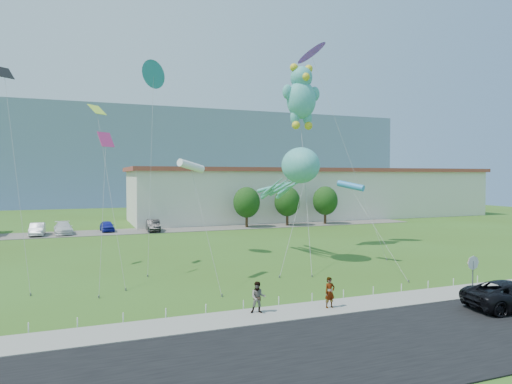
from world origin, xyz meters
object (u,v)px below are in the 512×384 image
Objects in this scene: warehouse at (316,193)px; octopus_kite at (294,174)px; pedestrian_right at (258,297)px; parked_car_black at (153,225)px; stop_sign at (473,267)px; parked_car_blue at (107,226)px; teddy_bear_kite at (301,95)px; pedestrian_left at (330,292)px; parked_car_white at (63,228)px; parked_car_silver at (37,229)px.

octopus_kite reaches higher than warehouse.
parked_car_black is at bearing 109.16° from pedestrian_right.
stop_sign is at bearing -108.90° from warehouse.
teddy_bear_kite is at bearing -54.82° from parked_car_blue.
teddy_bear_kite is at bearing 76.98° from pedestrian_right.
parked_car_black is (-28.37, -9.91, -3.35)m from warehouse.
warehouse is 13.98× the size of parked_car_black.
stop_sign is at bearing 11.05° from pedestrian_right.
pedestrian_left reaches higher than parked_car_black.
parked_car_white is 1.27× the size of parked_car_blue.
octopus_kite reaches higher than parked_car_white.
pedestrian_left is 41.17m from parked_car_silver.
parked_car_silver is (-24.99, 38.97, -1.10)m from stop_sign.
octopus_kite reaches higher than pedestrian_left.
pedestrian_left reaches higher than pedestrian_right.
pedestrian_right is at bearing 170.58° from pedestrian_left.
pedestrian_right reaches higher than parked_car_blue.
pedestrian_left is 15.24m from octopus_kite.
parked_car_black is (13.12, -0.67, 0.01)m from parked_car_silver.
warehouse is 16.14× the size of parked_car_blue.
teddy_bear_kite reaches higher than pedestrian_left.
parked_car_silver reaches higher than parked_car_white.
parked_car_silver is at bearing 141.15° from teddy_bear_kite.
warehouse reaches higher than parked_car_white.
stop_sign is at bearing -56.85° from parked_car_silver.
parked_car_white is at bearing 107.84° from pedestrian_left.
octopus_kite is (4.38, 13.21, 6.22)m from pedestrian_left.
parked_car_blue is at bearing 9.10° from parked_car_silver.
parked_car_white is 31.44m from octopus_kite.
warehouse reaches higher than parked_car_blue.
parked_car_black is at bearing 107.23° from stop_sign.
teddy_bear_kite is (-17.32, -28.71, 10.40)m from warehouse.
pedestrian_right is (-3.80, 0.48, -0.01)m from pedestrian_left.
stop_sign is at bearing -74.86° from octopus_kite.
parked_car_blue is at bearing 117.47° from octopus_kite.
octopus_kite reaches higher than stop_sign.
stop_sign is 0.66× the size of parked_car_blue.
pedestrian_right is at bearing 171.52° from stop_sign.
stop_sign reaches higher than parked_car_silver.
warehouse is 39.87m from parked_car_white.
pedestrian_right reaches higher than parked_car_black.
parked_car_blue is 29.78m from teddy_bear_kite.
parked_car_black is at bearing 93.23° from pedestrian_left.
teddy_bear_kite reaches higher than octopus_kite.
parked_car_blue is (4.98, 0.83, -0.05)m from parked_car_white.
warehouse is at bearing 22.92° from parked_car_black.
pedestrian_right is (-12.12, 1.81, -0.98)m from stop_sign.
parked_car_black is at bearing -10.42° from parked_car_white.
parked_car_silver is 0.99× the size of parked_car_black.
parked_car_white is at bearing 137.20° from teddy_bear_kite.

